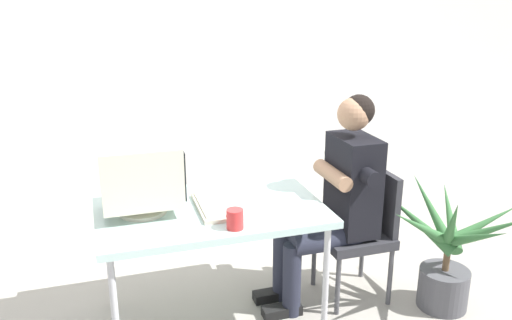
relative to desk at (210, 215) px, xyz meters
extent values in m
plane|color=#9E998E|center=(0.00, 0.00, -0.67)|extent=(12.00, 12.00, 0.00)
cube|color=silver|center=(0.30, 1.40, 0.83)|extent=(8.00, 0.10, 3.00)
cylinder|color=#B7B7BC|center=(-0.56, -0.34, -0.33)|extent=(0.04, 0.04, 0.68)
cylinder|color=#B7B7BC|center=(0.56, -0.34, -0.33)|extent=(0.04, 0.04, 0.68)
cylinder|color=#B7B7BC|center=(-0.56, 0.34, -0.33)|extent=(0.04, 0.04, 0.68)
cylinder|color=#B7B7BC|center=(0.56, 0.34, -0.33)|extent=(0.04, 0.04, 0.68)
cube|color=silver|center=(0.00, 0.00, 0.03)|extent=(1.25, 0.80, 0.04)
cylinder|color=beige|center=(-0.37, 0.04, 0.06)|extent=(0.26, 0.26, 0.02)
cylinder|color=beige|center=(-0.37, 0.04, 0.09)|extent=(0.06, 0.06, 0.04)
cube|color=beige|center=(-0.37, 0.04, 0.27)|extent=(0.42, 0.33, 0.32)
cube|color=black|center=(-0.15, 0.04, 0.27)|extent=(0.01, 0.28, 0.27)
cube|color=beige|center=(0.01, -0.02, 0.06)|extent=(0.19, 0.43, 0.02)
cube|color=beige|center=(0.01, -0.02, 0.08)|extent=(0.16, 0.39, 0.01)
cylinder|color=#4C4C51|center=(0.73, -0.18, -0.48)|extent=(0.03, 0.03, 0.38)
cylinder|color=#4C4C51|center=(1.08, -0.18, -0.48)|extent=(0.03, 0.03, 0.38)
cylinder|color=#4C4C51|center=(0.73, 0.18, -0.48)|extent=(0.03, 0.03, 0.38)
cylinder|color=#4C4C51|center=(1.08, 0.18, -0.48)|extent=(0.03, 0.03, 0.38)
cube|color=#2D2D33|center=(0.90, 0.00, -0.26)|extent=(0.41, 0.41, 0.06)
cube|color=#2D2D33|center=(1.09, 0.00, -0.04)|extent=(0.04, 0.37, 0.38)
cube|color=black|center=(0.88, 0.00, 0.09)|extent=(0.22, 0.36, 0.59)
sphere|color=#A57A5B|center=(0.86, 0.00, 0.52)|extent=(0.19, 0.19, 0.19)
sphere|color=black|center=(0.89, 0.00, 0.54)|extent=(0.19, 0.19, 0.19)
cylinder|color=#262838|center=(0.67, -0.09, -0.21)|extent=(0.42, 0.14, 0.14)
cylinder|color=#262838|center=(0.67, 0.09, -0.21)|extent=(0.42, 0.14, 0.14)
cylinder|color=#262838|center=(0.46, -0.09, -0.44)|extent=(0.11, 0.11, 0.46)
cylinder|color=#262838|center=(0.46, 0.09, -0.44)|extent=(0.11, 0.11, 0.46)
cube|color=black|center=(0.40, -0.09, -0.64)|extent=(0.24, 0.09, 0.06)
cube|color=black|center=(0.40, 0.09, -0.64)|extent=(0.24, 0.09, 0.06)
cylinder|color=black|center=(0.86, -0.21, 0.21)|extent=(0.09, 0.14, 0.09)
cylinder|color=black|center=(0.86, 0.21, 0.21)|extent=(0.09, 0.14, 0.09)
cylinder|color=#A57A5B|center=(0.74, 0.00, 0.16)|extent=(0.09, 0.36, 0.09)
cylinder|color=#4C4C51|center=(1.39, -0.30, -0.55)|extent=(0.30, 0.30, 0.25)
cylinder|color=brown|center=(1.39, -0.30, -0.33)|extent=(0.04, 0.04, 0.19)
cone|color=#376B39|center=(1.58, -0.32, -0.14)|extent=(0.53, 0.14, 0.30)
cone|color=#376B39|center=(1.50, -0.14, -0.14)|extent=(0.30, 0.48, 0.36)
cone|color=#376B39|center=(1.37, -0.13, -0.10)|extent=(0.12, 0.46, 0.41)
cone|color=#376B39|center=(1.26, -0.15, -0.15)|extent=(0.34, 0.46, 0.35)
cone|color=#376B39|center=(1.20, -0.31, -0.12)|extent=(0.50, 0.12, 0.35)
cone|color=#376B39|center=(1.30, -0.41, -0.07)|extent=(0.28, 0.35, 0.49)
cone|color=#376B39|center=(1.39, -0.48, -0.12)|extent=(0.09, 0.50, 0.35)
cone|color=#376B39|center=(1.54, -0.41, -0.14)|extent=(0.42, 0.39, 0.36)
cylinder|color=red|center=(0.06, -0.31, 0.10)|extent=(0.09, 0.09, 0.10)
torus|color=red|center=(0.06, -0.26, 0.10)|extent=(0.07, 0.01, 0.07)
camera|label=1|loc=(-0.58, -2.68, 1.20)|focal=37.18mm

